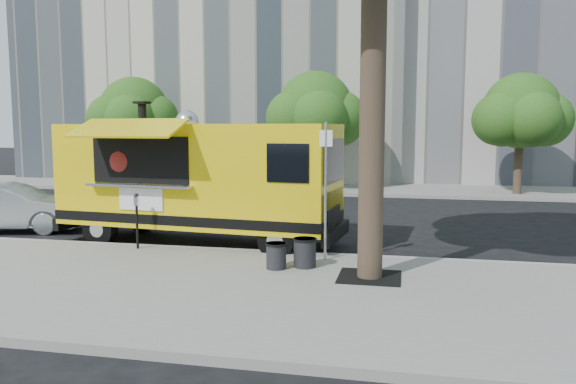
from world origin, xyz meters
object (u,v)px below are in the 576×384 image
at_px(far_tree_b, 315,110).
at_px(parking_meter, 137,214).
at_px(far_tree_a, 134,112).
at_px(trash_bin_right, 305,252).
at_px(food_truck, 198,178).
at_px(trash_bin_left, 276,255).
at_px(sign_post, 326,183).
at_px(sedan, 10,208).
at_px(far_tree_c, 521,111).

relative_size(far_tree_b, parking_meter, 4.12).
relative_size(far_tree_a, trash_bin_right, 8.87).
bearing_deg(far_tree_b, trash_bin_right, -81.53).
xyz_separation_m(food_truck, trash_bin_left, (2.72, -2.70, -1.30)).
xyz_separation_m(far_tree_b, sign_post, (2.55, -14.25, -1.98)).
bearing_deg(trash_bin_left, far_tree_a, 125.77).
relative_size(food_truck, sedan, 1.79).
bearing_deg(trash_bin_right, sign_post, 66.09).
xyz_separation_m(parking_meter, food_truck, (0.96, 1.52, 0.75)).
height_order(far_tree_b, trash_bin_left, far_tree_b).
height_order(parking_meter, trash_bin_left, parking_meter).
relative_size(trash_bin_left, trash_bin_right, 0.89).
xyz_separation_m(parking_meter, trash_bin_left, (3.68, -1.17, -0.54)).
bearing_deg(parking_meter, far_tree_b, 81.90).
bearing_deg(sedan, trash_bin_left, -124.95).
bearing_deg(far_tree_c, far_tree_b, 178.09).
bearing_deg(sign_post, food_truck, 154.36).
bearing_deg(far_tree_c, food_truck, -129.38).
xyz_separation_m(far_tree_b, trash_bin_left, (1.68, -15.22, -3.40)).
distance_m(far_tree_b, parking_meter, 14.48).
relative_size(far_tree_b, trash_bin_left, 10.29).
relative_size(sign_post, trash_bin_right, 4.97).
xyz_separation_m(sign_post, sedan, (-9.60, 2.21, -1.15)).
bearing_deg(far_tree_c, sedan, -143.82).
distance_m(far_tree_c, trash_bin_right, 16.48).
xyz_separation_m(far_tree_c, sign_post, (-6.45, -13.95, -1.87)).
height_order(far_tree_a, sedan, far_tree_a).
height_order(far_tree_b, sign_post, far_tree_b).
relative_size(far_tree_c, sedan, 1.22).
bearing_deg(far_tree_c, sign_post, -114.81).
bearing_deg(sign_post, sedan, 167.04).
bearing_deg(trash_bin_right, far_tree_c, 65.23).
bearing_deg(far_tree_a, parking_meter, -62.85).
bearing_deg(sign_post, far_tree_b, 100.15).
relative_size(far_tree_a, sedan, 1.26).
bearing_deg(far_tree_c, trash_bin_left, -116.12).
bearing_deg(sign_post, trash_bin_left, -131.74).
xyz_separation_m(food_truck, sedan, (-6.02, 0.49, -1.03)).
bearing_deg(sign_post, trash_bin_right, -113.91).
relative_size(sign_post, sedan, 0.70).
bearing_deg(far_tree_b, far_tree_a, -177.46).
bearing_deg(sign_post, far_tree_c, 65.19).
xyz_separation_m(sedan, trash_bin_right, (9.28, -2.93, -0.23)).
bearing_deg(parking_meter, far_tree_a, 117.15).
xyz_separation_m(far_tree_b, food_truck, (-1.04, -12.53, -2.10)).
distance_m(sign_post, trash_bin_left, 1.92).
distance_m(far_tree_a, food_truck, 14.65).
bearing_deg(far_tree_a, food_truck, -56.71).
bearing_deg(parking_meter, sign_post, -2.52).
bearing_deg(far_tree_b, trash_bin_left, -83.70).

